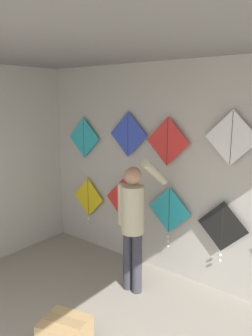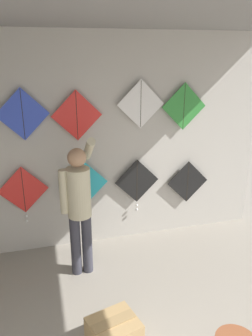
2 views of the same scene
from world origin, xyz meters
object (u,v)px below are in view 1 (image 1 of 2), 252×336
at_px(shopkeeper, 133,218).
at_px(kite_2, 169,213).
at_px(kite_3, 222,228).
at_px(kite_5, 84,138).
at_px(kite_7, 167,142).
at_px(kite_6, 128,135).
at_px(cardboard_box, 65,336).
at_px(kite_0, 88,199).
at_px(kite_1, 123,201).
at_px(kite_8, 232,138).

xyz_separation_m(shopkeeper, kite_2, (0.15, 0.59, -0.07)).
bearing_deg(kite_3, kite_5, 179.99).
bearing_deg(kite_7, kite_6, 180.00).
relative_size(kite_3, kite_6, 1.22).
relative_size(cardboard_box, kite_0, 0.65).
relative_size(shopkeeper, kite_2, 2.01).
relative_size(kite_0, kite_5, 1.22).
height_order(kite_0, kite_1, kite_1).
bearing_deg(kite_8, kite_2, -179.94).
relative_size(kite_2, kite_5, 1.33).
bearing_deg(kite_6, kite_0, -179.96).
relative_size(shopkeeper, cardboard_box, 3.38).
distance_m(shopkeeper, kite_7, 1.05).
relative_size(kite_7, kite_8, 1.00).
bearing_deg(kite_0, shopkeeper, -23.84).
relative_size(kite_1, kite_8, 1.22).
height_order(kite_3, kite_7, kite_7).
relative_size(kite_2, kite_7, 1.33).
xyz_separation_m(shopkeeper, kite_7, (0.09, 0.59, 0.87)).
bearing_deg(kite_0, kite_2, -0.01).
bearing_deg(kite_2, cardboard_box, -90.93).
bearing_deg(kite_6, shopkeeper, -47.69).
height_order(kite_0, kite_8, kite_8).
relative_size(shopkeeper, kite_7, 2.69).
xyz_separation_m(cardboard_box, kite_5, (-1.51, 1.80, 1.58)).
bearing_deg(cardboard_box, kite_0, 128.85).
height_order(shopkeeper, kite_0, shopkeeper).
bearing_deg(kite_2, kite_8, 0.06).
xyz_separation_m(kite_3, kite_5, (-2.27, 0.00, 0.90)).
bearing_deg(kite_5, shopkeeper, -22.89).
bearing_deg(kite_5, kite_1, -0.04).
distance_m(shopkeeper, kite_3, 1.05).
height_order(kite_5, kite_6, kite_6).
relative_size(cardboard_box, kite_2, 0.60).
bearing_deg(kite_6, kite_8, 0.00).
bearing_deg(kite_3, kite_6, 179.98).
bearing_deg(kite_3, kite_7, 179.96).
relative_size(cardboard_box, kite_8, 0.80).
relative_size(kite_1, kite_3, 1.00).
bearing_deg(kite_7, kite_2, -0.84).
relative_size(kite_1, kite_2, 0.92).
xyz_separation_m(kite_1, kite_8, (1.53, 0.00, 1.03)).
relative_size(shopkeeper, kite_3, 2.20).
distance_m(kite_5, kite_8, 2.31).
relative_size(shopkeeper, kite_1, 2.20).
xyz_separation_m(kite_6, kite_7, (0.63, 0.00, -0.04)).
distance_m(shopkeeper, kite_0, 1.47).
bearing_deg(kite_8, kite_7, 180.00).
xyz_separation_m(shopkeeper, kite_0, (-1.33, 0.59, -0.16)).
height_order(kite_1, kite_5, kite_5).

